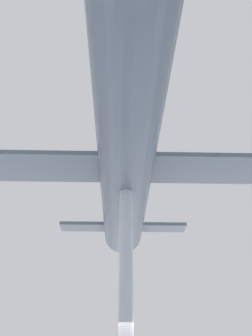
# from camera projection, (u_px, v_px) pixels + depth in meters

# --- Properties ---
(support_pylon_central) EXTENTS (0.45, 0.45, 6.80)m
(support_pylon_central) POSITION_uv_depth(u_px,v_px,m) (126.00, 291.00, 10.03)
(support_pylon_central) COLOR #B7B7BC
(support_pylon_central) RESTS_ON ground_plane
(suspended_airplane) EXTENTS (20.83, 16.07, 3.29)m
(suspended_airplane) POSITION_uv_depth(u_px,v_px,m) (126.00, 164.00, 12.13)
(suspended_airplane) COLOR #4C5666
(suspended_airplane) RESTS_ON support_pylon_central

